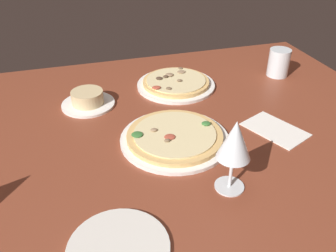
% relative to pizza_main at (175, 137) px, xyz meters
% --- Properties ---
extents(dining_table, '(1.50, 1.10, 0.04)m').
position_rel_pizza_main_xyz_m(dining_table, '(-0.02, 0.06, -0.03)').
color(dining_table, brown).
rests_on(dining_table, ground).
extents(pizza_main, '(0.30, 0.30, 0.03)m').
position_rel_pizza_main_xyz_m(pizza_main, '(0.00, 0.00, 0.00)').
color(pizza_main, white).
rests_on(pizza_main, dining_table).
extents(pizza_side, '(0.27, 0.27, 0.03)m').
position_rel_pizza_main_xyz_m(pizza_side, '(0.10, 0.32, 0.00)').
color(pizza_side, white).
rests_on(pizza_side, dining_table).
extents(ramekin_on_saucer, '(0.17, 0.17, 0.05)m').
position_rel_pizza_main_xyz_m(ramekin_on_saucer, '(-0.21, 0.27, 0.01)').
color(ramekin_on_saucer, white).
rests_on(ramekin_on_saucer, dining_table).
extents(wine_glass_near, '(0.07, 0.07, 0.18)m').
position_rel_pizza_main_xyz_m(wine_glass_near, '(0.06, -0.21, 0.11)').
color(wine_glass_near, silver).
rests_on(wine_glass_near, dining_table).
extents(water_glass, '(0.08, 0.08, 0.10)m').
position_rel_pizza_main_xyz_m(water_glass, '(0.49, 0.30, 0.03)').
color(water_glass, silver).
rests_on(water_glass, dining_table).
extents(side_plate, '(0.20, 0.20, 0.01)m').
position_rel_pizza_main_xyz_m(side_plate, '(-0.21, -0.31, -0.01)').
color(side_plate, silver).
rests_on(side_plate, dining_table).
extents(paper_menu, '(0.17, 0.20, 0.00)m').
position_rel_pizza_main_xyz_m(paper_menu, '(0.29, -0.03, -0.01)').
color(paper_menu, white).
rests_on(paper_menu, dining_table).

